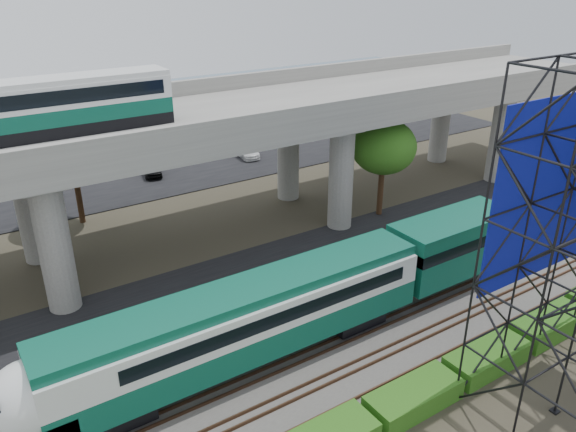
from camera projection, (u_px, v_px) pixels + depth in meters
ground at (336, 363)px, 27.94m from camera, size 140.00×140.00×0.00m
ballast_bed at (313, 340)px, 29.42m from camera, size 90.00×12.00×0.20m
service_road at (235, 273)px, 35.92m from camera, size 90.00×5.00×0.08m
parking_lot at (118, 171)px, 53.82m from camera, size 90.00×18.00×0.08m
harbor_water at (63, 122)px, 70.60m from camera, size 140.00×40.00×0.03m
rail_tracks at (313, 338)px, 29.35m from camera, size 90.00×9.52×0.16m
commuter_train at (284, 306)px, 27.40m from camera, size 29.30×3.06×4.30m
overpass at (183, 131)px, 36.49m from camera, size 80.00×12.00×12.40m
hedge_strip at (414, 397)px, 24.94m from camera, size 34.60×1.80×1.20m
trees at (125, 181)px, 35.63m from camera, size 40.94×16.94×7.69m
parked_cars at (136, 162)px, 54.08m from camera, size 34.06×9.49×1.30m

